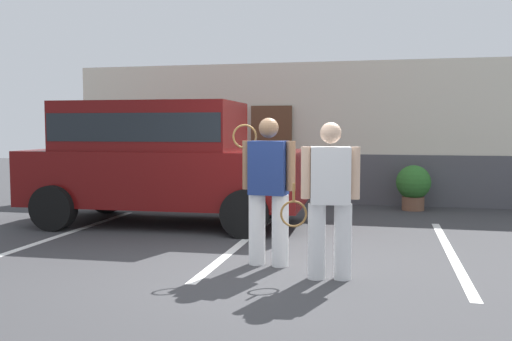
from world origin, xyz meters
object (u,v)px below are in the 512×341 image
at_px(tennis_player_man, 268,189).
at_px(potted_plant_by_porch, 413,185).
at_px(parked_suv, 161,156).
at_px(tennis_player_woman, 330,199).

xyz_separation_m(tennis_player_man, potted_plant_by_porch, (1.89, 4.99, -0.42)).
height_order(parked_suv, tennis_player_woman, parked_suv).
bearing_deg(tennis_player_man, parked_suv, -40.14).
height_order(parked_suv, potted_plant_by_porch, parked_suv).
xyz_separation_m(parked_suv, tennis_player_woman, (3.11, -2.88, -0.28)).
distance_m(tennis_player_man, potted_plant_by_porch, 5.35).
bearing_deg(tennis_player_woman, parked_suv, -51.27).
xyz_separation_m(parked_suv, tennis_player_man, (2.35, -2.43, -0.24)).
bearing_deg(tennis_player_man, potted_plant_by_porch, -104.96).
relative_size(parked_suv, tennis_player_woman, 2.77).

